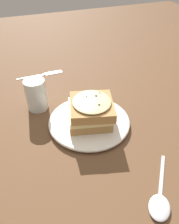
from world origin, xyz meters
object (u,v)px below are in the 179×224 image
dinner_plate (90,122)px  water_glass (36,95)px  spoon (160,203)px  fork (45,74)px  sandwich (90,111)px

dinner_plate → water_glass: bearing=43.1°
dinner_plate → spoon: bearing=-170.2°
fork → spoon: bearing=9.5°
water_glass → fork: water_glass is taller
dinner_plate → water_glass: (0.13, 0.13, 0.04)m
water_glass → dinner_plate: bearing=-136.9°
water_glass → sandwich: bearing=-136.9°
fork → sandwich: bearing=9.9°
dinner_plate → sandwich: sandwich is taller
spoon → fork: bearing=-41.1°
fork → spoon: (-0.62, -0.11, 0.00)m
sandwich → fork: size_ratio=0.84×
dinner_plate → sandwich: 0.04m
water_glass → spoon: water_glass is taller
fork → spoon: 0.63m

